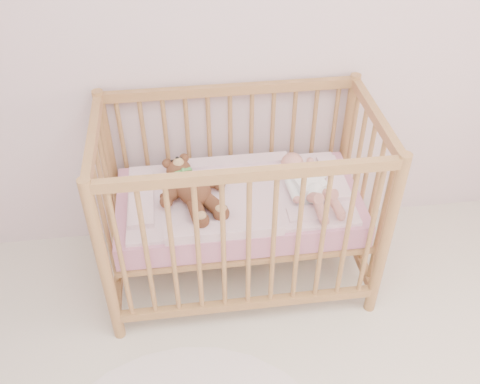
{
  "coord_description": "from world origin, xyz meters",
  "views": [
    {
      "loc": [
        -0.29,
        -0.43,
        2.28
      ],
      "look_at": [
        -0.03,
        1.55,
        0.62
      ],
      "focal_mm": 40.0,
      "sensor_mm": 36.0,
      "label": 1
    }
  ],
  "objects": [
    {
      "name": "crib",
      "position": [
        -0.03,
        1.6,
        0.5
      ],
      "size": [
        1.36,
        0.76,
        1.0
      ],
      "primitive_type": null,
      "color": "#B77A4E",
      "rests_on": "floor"
    },
    {
      "name": "wall_back",
      "position": [
        0.0,
        2.0,
        1.35
      ],
      "size": [
        4.0,
        0.02,
        2.7
      ],
      "primitive_type": "cube",
      "color": "silver",
      "rests_on": "floor"
    },
    {
      "name": "baby",
      "position": [
        0.31,
        1.58,
        0.64
      ],
      "size": [
        0.39,
        0.58,
        0.13
      ],
      "primitive_type": null,
      "rotation": [
        0.0,
        0.0,
        0.27
      ],
      "color": "white",
      "rests_on": "blanket"
    },
    {
      "name": "mattress",
      "position": [
        -0.03,
        1.6,
        0.49
      ],
      "size": [
        1.22,
        0.62,
        0.13
      ],
      "primitive_type": "cube",
      "color": "pink",
      "rests_on": "crib"
    },
    {
      "name": "teddy_bear",
      "position": [
        -0.26,
        1.58,
        0.65
      ],
      "size": [
        0.52,
        0.6,
        0.14
      ],
      "primitive_type": null,
      "rotation": [
        0.0,
        0.0,
        0.37
      ],
      "color": "brown",
      "rests_on": "blanket"
    },
    {
      "name": "blanket",
      "position": [
        -0.03,
        1.6,
        0.56
      ],
      "size": [
        1.1,
        0.58,
        0.06
      ],
      "primitive_type": null,
      "color": "#F5A9BD",
      "rests_on": "mattress"
    }
  ]
}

